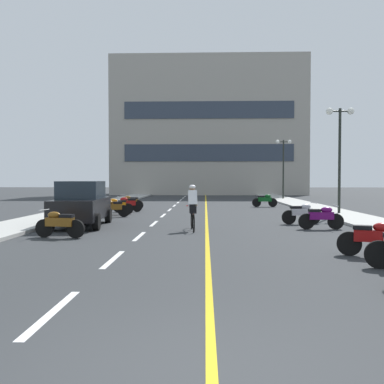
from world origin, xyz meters
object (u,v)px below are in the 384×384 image
(motorcycle_6, at_px, (112,208))
(cyclist_rider, at_px, (193,207))
(motorcycle_9, at_px, (130,202))
(motorcycle_5, at_px, (302,213))
(motorcycle_3, at_px, (59,223))
(motorcycle_10, at_px, (265,200))
(street_lamp_far, at_px, (283,156))
(motorcycle_4, at_px, (321,217))
(street_lamp_mid, at_px, (340,137))
(motorcycle_7, at_px, (117,206))
(motorcycle_8, at_px, (127,204))
(motorcycle_2, at_px, (374,238))
(parked_car_near, at_px, (82,204))

(motorcycle_6, distance_m, cyclist_rider, 6.68)
(motorcycle_9, bearing_deg, motorcycle_5, -43.28)
(motorcycle_3, height_order, motorcycle_10, same)
(street_lamp_far, bearing_deg, motorcycle_4, -96.88)
(street_lamp_mid, distance_m, street_lamp_far, 16.35)
(motorcycle_4, relative_size, motorcycle_7, 1.01)
(motorcycle_3, relative_size, cyclist_rider, 0.96)
(motorcycle_3, relative_size, motorcycle_8, 1.03)
(street_lamp_mid, distance_m, motorcycle_5, 6.55)
(motorcycle_2, xyz_separation_m, motorcycle_9, (-8.76, 15.68, 0.00))
(motorcycle_8, bearing_deg, motorcycle_9, 94.88)
(motorcycle_6, bearing_deg, street_lamp_far, 56.80)
(motorcycle_2, distance_m, motorcycle_3, 9.35)
(motorcycle_5, distance_m, motorcycle_10, 10.87)
(motorcycle_7, bearing_deg, cyclist_rider, -57.98)
(motorcycle_2, bearing_deg, motorcycle_7, 126.34)
(motorcycle_6, xyz_separation_m, motorcycle_7, (-0.10, 1.56, 0.00))
(motorcycle_7, bearing_deg, motorcycle_8, 82.51)
(parked_car_near, relative_size, motorcycle_6, 2.60)
(motorcycle_4, relative_size, motorcycle_8, 1.04)
(motorcycle_6, relative_size, motorcycle_8, 1.01)
(motorcycle_7, bearing_deg, motorcycle_10, 35.99)
(street_lamp_far, bearing_deg, motorcycle_10, -107.07)
(motorcycle_5, bearing_deg, motorcycle_10, 90.05)
(motorcycle_9, distance_m, cyclist_rider, 11.29)
(motorcycle_7, xyz_separation_m, cyclist_rider, (4.24, -6.79, 0.41))
(cyclist_rider, bearing_deg, street_lamp_far, 71.85)
(parked_car_near, distance_m, motorcycle_3, 3.37)
(motorcycle_4, height_order, motorcycle_7, same)
(street_lamp_far, bearing_deg, cyclist_rider, -108.15)
(motorcycle_6, bearing_deg, cyclist_rider, -51.55)
(parked_car_near, relative_size, cyclist_rider, 2.44)
(motorcycle_2, height_order, motorcycle_7, same)
(motorcycle_3, height_order, motorcycle_5, same)
(parked_car_near, xyz_separation_m, motorcycle_6, (0.36, 4.01, -0.44))
(motorcycle_10, height_order, cyclist_rider, cyclist_rider)
(street_lamp_far, relative_size, parked_car_near, 1.24)
(motorcycle_6, relative_size, motorcycle_10, 0.98)
(motorcycle_5, bearing_deg, street_lamp_far, 81.65)
(street_lamp_mid, height_order, motorcycle_5, street_lamp_mid)
(street_lamp_mid, distance_m, motorcycle_6, 12.32)
(street_lamp_far, distance_m, cyclist_rider, 24.58)
(motorcycle_2, relative_size, motorcycle_3, 0.97)
(motorcycle_3, xyz_separation_m, cyclist_rider, (4.25, 2.11, 0.41))
(motorcycle_8, bearing_deg, motorcycle_4, -42.34)
(cyclist_rider, bearing_deg, motorcycle_7, 122.02)
(street_lamp_mid, xyz_separation_m, parked_car_near, (-12.03, -5.61, -3.20))
(motorcycle_4, xyz_separation_m, motorcycle_9, (-9.04, 10.03, 0.00))
(motorcycle_3, distance_m, motorcycle_6, 7.34)
(motorcycle_2, bearing_deg, motorcycle_4, 87.21)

